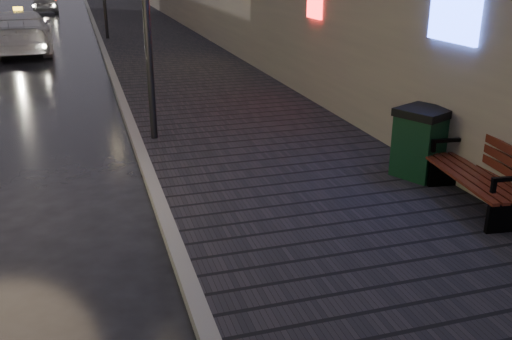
{
  "coord_description": "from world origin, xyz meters",
  "views": [
    {
      "loc": [
        0.58,
        -5.18,
        3.57
      ],
      "look_at": [
        2.72,
        1.81,
        0.85
      ],
      "focal_mm": 40.0,
      "sensor_mm": 36.0,
      "label": 1
    }
  ],
  "objects_px": {
    "bench": "(481,173)",
    "taxi_mid": "(21,32)",
    "trash_bin": "(421,142)",
    "car_far": "(45,2)"
  },
  "relations": [
    {
      "from": "bench",
      "to": "taxi_mid",
      "type": "relative_size",
      "value": 0.37
    },
    {
      "from": "trash_bin",
      "to": "taxi_mid",
      "type": "height_order",
      "value": "taxi_mid"
    },
    {
      "from": "bench",
      "to": "car_far",
      "type": "height_order",
      "value": "car_far"
    },
    {
      "from": "bench",
      "to": "taxi_mid",
      "type": "xyz_separation_m",
      "value": [
        -7.5,
        18.38,
        0.16
      ]
    },
    {
      "from": "trash_bin",
      "to": "car_far",
      "type": "xyz_separation_m",
      "value": [
        -7.19,
        35.83,
        -0.03
      ]
    },
    {
      "from": "bench",
      "to": "car_far",
      "type": "bearing_deg",
      "value": 108.18
    },
    {
      "from": "car_far",
      "to": "trash_bin",
      "type": "bearing_deg",
      "value": 98.56
    },
    {
      "from": "trash_bin",
      "to": "taxi_mid",
      "type": "relative_size",
      "value": 0.2
    },
    {
      "from": "bench",
      "to": "trash_bin",
      "type": "distance_m",
      "value": 1.37
    },
    {
      "from": "taxi_mid",
      "to": "car_far",
      "type": "xyz_separation_m",
      "value": [
        0.18,
        18.81,
        -0.12
      ]
    }
  ]
}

